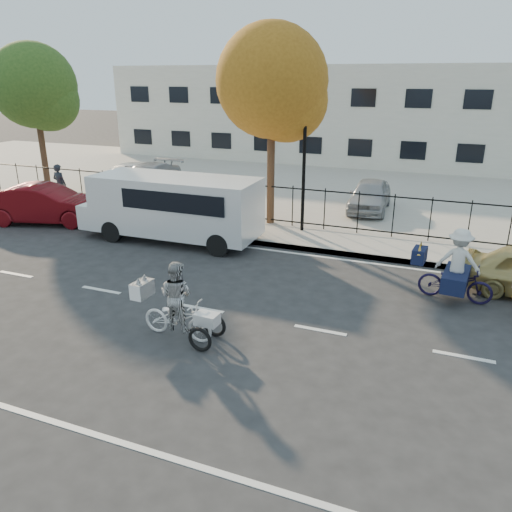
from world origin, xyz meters
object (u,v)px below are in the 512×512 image
at_px(lamppost, 305,147).
at_px(pedestrian, 60,184).
at_px(lot_car_a, 147,179).
at_px(white_van, 173,206).
at_px(lot_car_d, 370,195).
at_px(zebra_trike, 177,309).
at_px(bull_bike, 456,272).
at_px(red_sedan, 45,204).
at_px(lot_car_b, 129,177).

bearing_deg(lamppost, pedestrian, -179.28).
distance_m(lamppost, lot_car_a, 9.41).
distance_m(white_van, lot_car_a, 7.17).
relative_size(pedestrian, lot_car_d, 0.46).
xyz_separation_m(zebra_trike, bull_bike, (5.49, 4.30, 0.07)).
relative_size(zebra_trike, lot_car_a, 0.45).
distance_m(white_van, pedestrian, 7.20).
xyz_separation_m(lamppost, lot_car_d, (1.74, 3.74, -2.33)).
distance_m(red_sedan, lot_car_b, 5.76).
xyz_separation_m(bull_bike, white_van, (-9.09, 1.63, 0.47)).
relative_size(zebra_trike, lot_car_d, 0.55).
height_order(lot_car_b, lot_car_d, lot_car_d).
bearing_deg(lot_car_d, bull_bike, -68.24).
height_order(lamppost, bull_bike, lamppost).
height_order(white_van, lot_car_d, white_van).
relative_size(bull_bike, lot_car_a, 0.45).
relative_size(red_sedan, lot_car_b, 1.03).
height_order(lamppost, lot_car_d, lamppost).
distance_m(white_van, lot_car_b, 8.26).
bearing_deg(lot_car_a, lot_car_d, 1.86).
xyz_separation_m(zebra_trike, lot_car_a, (-8.27, 11.34, 0.14)).
xyz_separation_m(lamppost, lot_car_a, (-8.58, 3.12, -2.30)).
bearing_deg(lamppost, lot_car_b, 160.62).
distance_m(white_van, lot_car_d, 8.28).
bearing_deg(bull_bike, lamppost, 58.44).
bearing_deg(lamppost, zebra_trike, -92.11).
distance_m(lamppost, pedestrian, 10.97).
relative_size(zebra_trike, lot_car_b, 0.46).
relative_size(lot_car_b, lot_car_d, 1.19).
bearing_deg(lot_car_a, lamppost, -21.57).
bearing_deg(pedestrian, zebra_trike, 143.44).
height_order(red_sedan, pedestrian, pedestrian).
height_order(lot_car_a, lot_car_d, lot_car_a).
height_order(white_van, lot_car_a, white_van).
distance_m(lot_car_b, lot_car_d, 11.56).
xyz_separation_m(lamppost, pedestrian, (-10.77, -0.14, -2.10)).
relative_size(bull_bike, lot_car_b, 0.46).
xyz_separation_m(lamppost, white_van, (-3.90, -2.30, -1.89)).
height_order(pedestrian, lot_car_b, pedestrian).
bearing_deg(lot_car_a, red_sedan, -101.77).
bearing_deg(lot_car_b, zebra_trike, -51.28).
bearing_deg(red_sedan, white_van, -106.22).
bearing_deg(pedestrian, lot_car_b, -103.83).
xyz_separation_m(red_sedan, pedestrian, (-1.22, 2.16, 0.26)).
bearing_deg(lot_car_d, zebra_trike, -102.15).
relative_size(lamppost, lot_car_a, 0.95).
xyz_separation_m(lamppost, lot_car_b, (-9.81, 3.45, -2.35)).
distance_m(bull_bike, red_sedan, 14.83).
relative_size(pedestrian, lot_car_a, 0.38).
height_order(lamppost, lot_car_a, lamppost).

